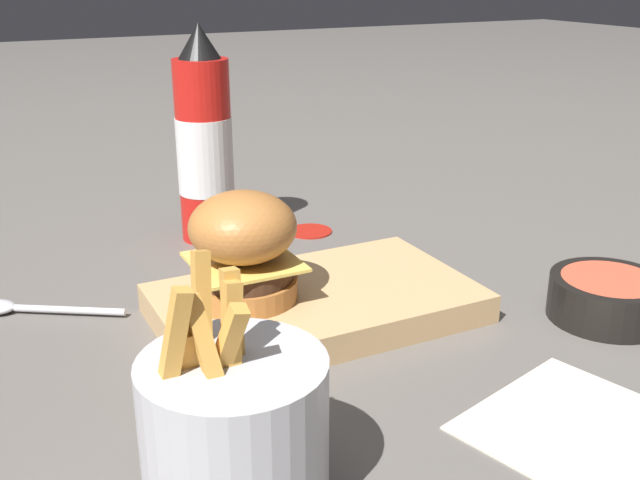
# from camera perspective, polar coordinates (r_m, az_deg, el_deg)

# --- Properties ---
(ground_plane) EXTENTS (6.00, 6.00, 0.00)m
(ground_plane) POSITION_cam_1_polar(r_m,az_deg,el_deg) (0.69, 1.22, -7.19)
(ground_plane) COLOR #5B5651
(serving_board) EXTENTS (0.30, 0.18, 0.03)m
(serving_board) POSITION_cam_1_polar(r_m,az_deg,el_deg) (0.72, 0.00, -4.77)
(serving_board) COLOR tan
(serving_board) RESTS_ON ground_plane
(burger) EXTENTS (0.10, 0.10, 0.10)m
(burger) POSITION_cam_1_polar(r_m,az_deg,el_deg) (0.68, -5.86, -0.47)
(burger) COLOR #AD6B33
(burger) RESTS_ON serving_board
(ketchup_bottle) EXTENTS (0.07, 0.07, 0.26)m
(ketchup_bottle) POSITION_cam_1_polar(r_m,az_deg,el_deg) (0.90, -8.79, 7.12)
(ketchup_bottle) COLOR red
(ketchup_bottle) RESTS_ON ground_plane
(fries_basket) EXTENTS (0.12, 0.12, 0.15)m
(fries_basket) POSITION_cam_1_polar(r_m,az_deg,el_deg) (0.47, -6.57, -14.15)
(fries_basket) COLOR #B7B7BC
(fries_basket) RESTS_ON ground_plane
(side_bowl) EXTENTS (0.11, 0.11, 0.04)m
(side_bowl) POSITION_cam_1_polar(r_m,az_deg,el_deg) (0.76, 21.11, -4.06)
(side_bowl) COLOR black
(side_bowl) RESTS_ON ground_plane
(spoon) EXTENTS (0.14, 0.09, 0.01)m
(spoon) POSITION_cam_1_polar(r_m,az_deg,el_deg) (0.78, -22.09, -4.82)
(spoon) COLOR silver
(spoon) RESTS_ON ground_plane
(ketchup_puddle) EXTENTS (0.06, 0.06, 0.00)m
(ketchup_puddle) POSITION_cam_1_polar(r_m,az_deg,el_deg) (0.94, -0.77, 0.73)
(ketchup_puddle) COLOR #B21E14
(ketchup_puddle) RESTS_ON ground_plane
(parchment_square) EXTENTS (0.19, 0.19, 0.00)m
(parchment_square) POSITION_cam_1_polar(r_m,az_deg,el_deg) (0.59, 19.75, -13.53)
(parchment_square) COLOR beige
(parchment_square) RESTS_ON ground_plane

